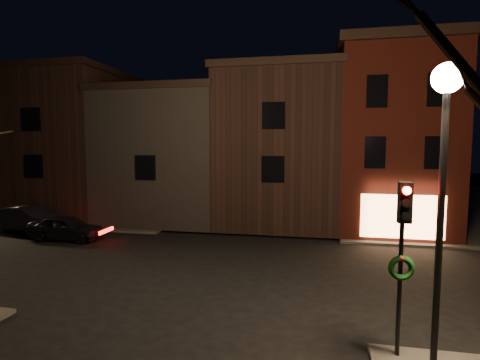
# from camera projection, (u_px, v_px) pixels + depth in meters

# --- Properties ---
(ground) EXTENTS (120.00, 120.00, 0.00)m
(ground) POSITION_uv_depth(u_px,v_px,m) (220.00, 269.00, 15.05)
(ground) COLOR black
(ground) RESTS_ON ground
(sidewalk_far_left) EXTENTS (30.00, 30.00, 0.12)m
(sidewalk_far_left) POSITION_uv_depth(u_px,v_px,m) (80.00, 193.00, 38.47)
(sidewalk_far_left) COLOR #2D2B28
(sidewalk_far_left) RESTS_ON ground
(corner_building) EXTENTS (6.50, 8.50, 10.50)m
(corner_building) POSITION_uv_depth(u_px,v_px,m) (389.00, 138.00, 22.25)
(corner_building) COLOR #40110B
(corner_building) RESTS_ON ground
(row_building_a) EXTENTS (7.30, 10.30, 9.40)m
(row_building_a) POSITION_uv_depth(u_px,v_px,m) (282.00, 148.00, 24.57)
(row_building_a) COLOR black
(row_building_a) RESTS_ON ground
(row_building_b) EXTENTS (7.80, 10.30, 8.40)m
(row_building_b) POSITION_uv_depth(u_px,v_px,m) (177.00, 155.00, 26.03)
(row_building_b) COLOR black
(row_building_b) RESTS_ON ground
(row_building_c) EXTENTS (7.30, 10.30, 9.90)m
(row_building_c) POSITION_uv_depth(u_px,v_px,m) (83.00, 144.00, 27.37)
(row_building_c) COLOR black
(row_building_c) RESTS_ON ground
(street_lamp_near) EXTENTS (0.60, 0.60, 6.48)m
(street_lamp_near) POSITION_uv_depth(u_px,v_px,m) (445.00, 135.00, 7.51)
(street_lamp_near) COLOR black
(street_lamp_near) RESTS_ON sidewalk_near_right
(traffic_signal) EXTENTS (0.58, 0.38, 4.05)m
(traffic_signal) POSITION_uv_depth(u_px,v_px,m) (403.00, 243.00, 8.33)
(traffic_signal) COLOR black
(traffic_signal) RESTS_ON sidewalk_near_right
(parked_car_a) EXTENTS (3.93, 1.68, 1.32)m
(parked_car_a) POSITION_uv_depth(u_px,v_px,m) (66.00, 228.00, 19.67)
(parked_car_a) COLOR black
(parked_car_a) RESTS_ON ground
(parked_car_b) EXTENTS (4.67, 1.94, 1.50)m
(parked_car_b) POSITION_uv_depth(u_px,v_px,m) (30.00, 219.00, 21.42)
(parked_car_b) COLOR black
(parked_car_b) RESTS_ON ground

